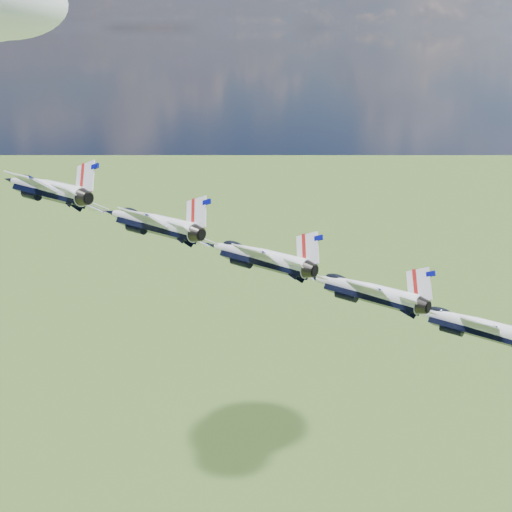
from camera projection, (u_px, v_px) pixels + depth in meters
jet_0 at (44, 188)px, 79.25m from camera, size 15.82×18.92×9.86m
jet_1 at (150, 222)px, 79.18m from camera, size 15.82×18.92×9.86m
jet_2 at (256, 256)px, 79.12m from camera, size 15.82×18.92×9.86m
jet_3 at (362, 290)px, 79.05m from camera, size 15.82×18.92×9.86m
jet_4 at (469, 324)px, 78.99m from camera, size 15.82×18.92×9.86m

